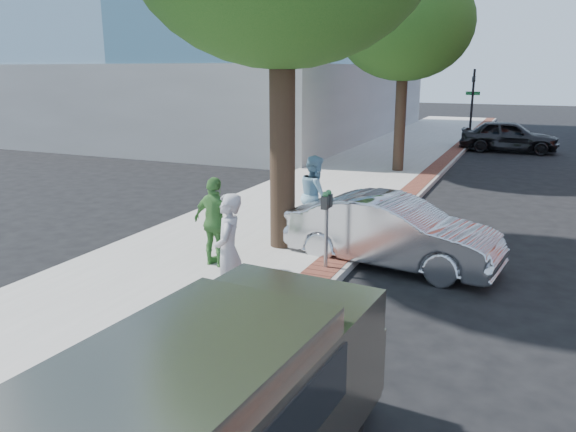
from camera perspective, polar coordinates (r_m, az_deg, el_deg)
The scene contains 14 objects.
ground at distance 10.09m, azimuth -1.91°, elevation -7.18°, with size 120.00×120.00×0.00m, color black.
sidewalk at distance 17.74m, azimuth 4.96°, elevation 2.62°, with size 5.00×60.00×0.15m, color #9E9991.
brick_strip at distance 17.16m, azimuth 11.93°, elevation 2.21°, with size 0.60×60.00×0.01m, color brown.
curb at distance 17.11m, azimuth 13.06°, elevation 1.84°, with size 0.10×60.00×0.15m, color gray.
office_base at distance 34.95m, azimuth -5.56°, elevation 11.68°, with size 18.20×22.20×4.00m, color gray.
signal_near at distance 30.63m, azimuth 18.22°, elevation 11.10°, with size 0.70×0.15×3.80m.
tree_far at distance 21.00m, azimuth 11.79°, elevation 18.56°, with size 4.80×4.80×7.14m.
parking_meter at distance 10.31m, azimuth 3.94°, elevation 0.31°, with size 0.12×0.32×1.47m.
person_gray at distance 8.63m, azimuth -6.06°, elevation -3.63°, with size 0.66×0.43×1.81m, color #9F9EA3.
person_officer at distance 12.55m, azimuth 2.78°, elevation 2.14°, with size 0.86×0.67×1.78m, color #8BBED8.
person_green at distance 10.56m, azimuth -7.39°, elevation -0.60°, with size 0.99×0.41×1.69m, color #47873D.
sedan_silver at distance 11.15m, azimuth 10.55°, elevation -1.57°, with size 1.45×4.15×1.37m, color #B0B2B7.
bg_car at distance 28.54m, azimuth 21.54°, elevation 7.57°, with size 1.76×4.37×1.49m, color black.
van at distance 4.96m, azimuth -8.89°, elevation -20.20°, with size 2.07×4.69×1.69m.
Camera 1 is at (4.10, -8.43, 3.74)m, focal length 35.00 mm.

